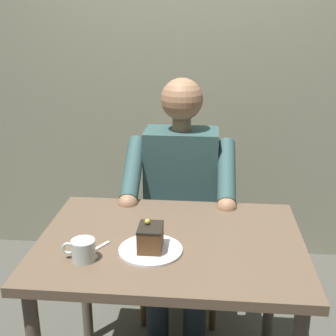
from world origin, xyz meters
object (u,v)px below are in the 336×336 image
object	(u,v)px
seated_person	(180,203)
coffee_cup	(83,250)
dessert_spoon	(96,253)
cake_slice	(150,237)
chair	(182,218)
dining_table	(171,262)

from	to	relation	value
seated_person	coffee_cup	world-z (taller)	seated_person
dessert_spoon	cake_slice	bearing A→B (deg)	-169.25
chair	coffee_cup	distance (m)	0.97
dessert_spoon	coffee_cup	bearing A→B (deg)	52.88
seated_person	dessert_spoon	bearing A→B (deg)	69.14
seated_person	dessert_spoon	size ratio (longest dim) A/B	9.27
chair	cake_slice	size ratio (longest dim) A/B	8.40
cake_slice	dessert_spoon	xyz separation A→B (m)	(0.19, 0.04, -0.05)
chair	dessert_spoon	distance (m)	0.91
chair	dessert_spoon	world-z (taller)	chair
coffee_cup	dessert_spoon	size ratio (longest dim) A/B	0.86
dining_table	chair	xyz separation A→B (m)	(0.00, -0.71, -0.15)
chair	dining_table	bearing A→B (deg)	90.00
dining_table	dessert_spoon	distance (m)	0.31
chair	coffee_cup	bearing A→B (deg)	71.97
chair	dessert_spoon	size ratio (longest dim) A/B	6.65
chair	cake_slice	bearing A→B (deg)	85.48
chair	cake_slice	xyz separation A→B (m)	(0.06, 0.81, 0.30)
seated_person	cake_slice	xyz separation A→B (m)	(0.06, 0.63, 0.14)
cake_slice	chair	bearing A→B (deg)	-94.52
cake_slice	dining_table	bearing A→B (deg)	-123.13
coffee_cup	dessert_spoon	world-z (taller)	coffee_cup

